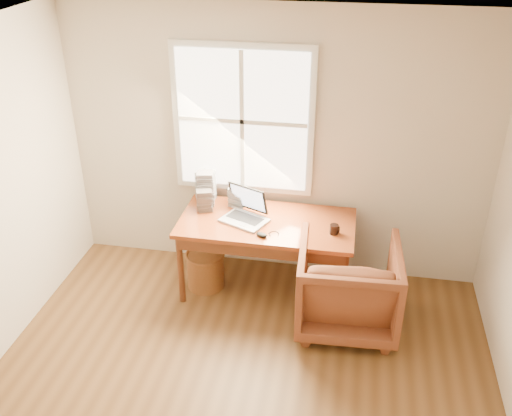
{
  "coord_description": "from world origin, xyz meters",
  "views": [
    {
      "loc": [
        0.72,
        -2.65,
        3.36
      ],
      "look_at": [
        -0.07,
        1.65,
        0.96
      ],
      "focal_mm": 40.0,
      "sensor_mm": 36.0,
      "label": 1
    }
  ],
  "objects_px": {
    "wicker_stool": "(206,270)",
    "coffee_mug": "(334,229)",
    "desk": "(267,223)",
    "laptop": "(244,206)",
    "armchair": "(348,286)",
    "cd_stack_a": "(206,185)"
  },
  "relations": [
    {
      "from": "armchair",
      "to": "laptop",
      "type": "distance_m",
      "value": 1.15
    },
    {
      "from": "armchair",
      "to": "cd_stack_a",
      "type": "xyz_separation_m",
      "value": [
        -1.42,
        0.69,
        0.51
      ]
    },
    {
      "from": "armchair",
      "to": "cd_stack_a",
      "type": "distance_m",
      "value": 1.66
    },
    {
      "from": "wicker_stool",
      "to": "coffee_mug",
      "type": "xyz_separation_m",
      "value": [
        1.2,
        -0.05,
        0.62
      ]
    },
    {
      "from": "wicker_stool",
      "to": "laptop",
      "type": "bearing_deg",
      "value": 3.01
    },
    {
      "from": "desk",
      "to": "armchair",
      "type": "bearing_deg",
      "value": -26.12
    },
    {
      "from": "desk",
      "to": "wicker_stool",
      "type": "relative_size",
      "value": 4.51
    },
    {
      "from": "coffee_mug",
      "to": "laptop",
      "type": "bearing_deg",
      "value": 158.83
    },
    {
      "from": "laptop",
      "to": "wicker_stool",
      "type": "bearing_deg",
      "value": -153.18
    },
    {
      "from": "armchair",
      "to": "coffee_mug",
      "type": "distance_m",
      "value": 0.5
    },
    {
      "from": "armchair",
      "to": "laptop",
      "type": "height_order",
      "value": "laptop"
    },
    {
      "from": "desk",
      "to": "cd_stack_a",
      "type": "bearing_deg",
      "value": 154.44
    },
    {
      "from": "coffee_mug",
      "to": "cd_stack_a",
      "type": "relative_size",
      "value": 0.28
    },
    {
      "from": "armchair",
      "to": "wicker_stool",
      "type": "bearing_deg",
      "value": -15.94
    },
    {
      "from": "armchair",
      "to": "laptop",
      "type": "bearing_deg",
      "value": -21.89
    },
    {
      "from": "laptop",
      "to": "coffee_mug",
      "type": "bearing_deg",
      "value": 19.16
    },
    {
      "from": "laptop",
      "to": "cd_stack_a",
      "type": "xyz_separation_m",
      "value": [
        -0.45,
        0.35,
        -0.01
      ]
    },
    {
      "from": "desk",
      "to": "armchair",
      "type": "distance_m",
      "value": 0.92
    },
    {
      "from": "wicker_stool",
      "to": "coffee_mug",
      "type": "height_order",
      "value": "coffee_mug"
    },
    {
      "from": "cd_stack_a",
      "to": "coffee_mug",
      "type": "bearing_deg",
      "value": -18.34
    },
    {
      "from": "desk",
      "to": "laptop",
      "type": "xyz_separation_m",
      "value": [
        -0.2,
        -0.04,
        0.18
      ]
    },
    {
      "from": "armchair",
      "to": "desk",
      "type": "bearing_deg",
      "value": -28.95
    }
  ]
}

